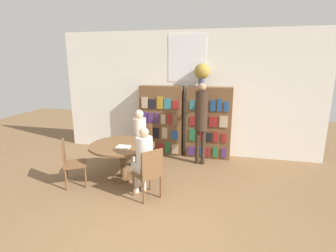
# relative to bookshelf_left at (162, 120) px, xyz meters

# --- Properties ---
(ground_plane) EXTENTS (16.00, 16.00, 0.00)m
(ground_plane) POSITION_rel_bookshelf_left_xyz_m (0.58, -3.11, -0.85)
(ground_plane) COLOR brown
(wall_back) EXTENTS (6.40, 0.07, 3.00)m
(wall_back) POSITION_rel_bookshelf_left_xyz_m (0.58, 0.19, 0.66)
(wall_back) COLOR silver
(wall_back) RESTS_ON ground_plane
(bookshelf_left) EXTENTS (1.05, 0.34, 1.70)m
(bookshelf_left) POSITION_rel_bookshelf_left_xyz_m (0.00, 0.00, 0.00)
(bookshelf_left) COLOR brown
(bookshelf_left) RESTS_ON ground_plane
(bookshelf_right) EXTENTS (1.05, 0.34, 1.70)m
(bookshelf_right) POSITION_rel_bookshelf_left_xyz_m (1.17, 0.00, -0.00)
(bookshelf_right) COLOR brown
(bookshelf_right) RESTS_ON ground_plane
(flower_vase) EXTENTS (0.36, 0.36, 0.53)m
(flower_vase) POSITION_rel_bookshelf_left_xyz_m (0.97, 0.00, 1.18)
(flower_vase) COLOR #475166
(flower_vase) RESTS_ON bookshelf_right
(reading_table) EXTENTS (1.27, 1.27, 0.72)m
(reading_table) POSITION_rel_bookshelf_left_xyz_m (-0.35, -1.65, -0.24)
(reading_table) COLOR brown
(reading_table) RESTS_ON ground_plane
(chair_near_camera) EXTENTS (0.55, 0.55, 0.89)m
(chair_near_camera) POSITION_rel_bookshelf_left_xyz_m (-1.18, -2.16, -0.35)
(chair_near_camera) COLOR brown
(chair_near_camera) RESTS_ON ground_plane
(chair_left_side) EXTENTS (0.43, 0.43, 0.89)m
(chair_left_side) POSITION_rel_bookshelf_left_xyz_m (-0.28, -0.68, -0.35)
(chair_left_side) COLOR brown
(chair_left_side) RESTS_ON ground_plane
(chair_far_side) EXTENTS (0.56, 0.56, 0.89)m
(chair_far_side) POSITION_rel_bookshelf_left_xyz_m (0.39, -2.28, -0.35)
(chair_far_side) COLOR brown
(chair_far_side) RESTS_ON ground_plane
(seated_reader_left) EXTENTS (0.31, 0.39, 1.25)m
(seated_reader_left) POSITION_rel_bookshelf_left_xyz_m (-0.29, -0.86, -0.13)
(seated_reader_left) COLOR beige
(seated_reader_left) RESTS_ON ground_plane
(seated_reader_right) EXTENTS (0.42, 0.42, 1.23)m
(seated_reader_right) POSITION_rel_bookshelf_left_xyz_m (0.25, -2.16, -0.15)
(seated_reader_right) COLOR beige
(seated_reader_right) RESTS_ON ground_plane
(librarian_standing) EXTENTS (0.27, 0.54, 1.84)m
(librarian_standing) POSITION_rel_bookshelf_left_xyz_m (1.04, -0.50, 0.26)
(librarian_standing) COLOR #332319
(librarian_standing) RESTS_ON ground_plane
(open_book_on_table) EXTENTS (0.24, 0.18, 0.03)m
(open_book_on_table) POSITION_rel_bookshelf_left_xyz_m (-0.25, -1.83, -0.12)
(open_book_on_table) COLOR silver
(open_book_on_table) RESTS_ON reading_table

